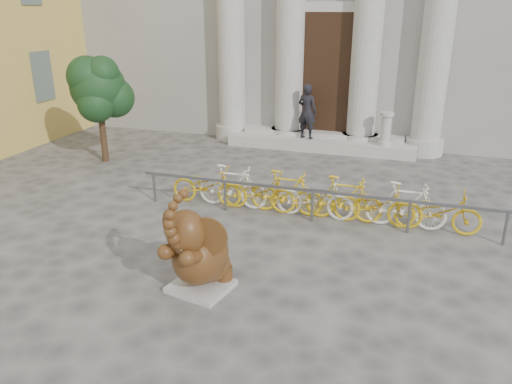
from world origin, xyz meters
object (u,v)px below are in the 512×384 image
(tree, at_px, (99,89))
(pedestrian, at_px, (307,111))
(elephant_statue, at_px, (198,253))
(bike_rack, at_px, (315,195))

(tree, height_order, pedestrian, tree)
(elephant_statue, bearing_deg, tree, 145.91)
(pedestrian, bearing_deg, bike_rack, 119.42)
(elephant_statue, height_order, bike_rack, elephant_statue)
(pedestrian, bearing_deg, elephant_statue, 106.37)
(elephant_statue, bearing_deg, bike_rack, 83.44)
(bike_rack, relative_size, tree, 2.58)
(bike_rack, bearing_deg, pedestrian, 104.20)
(elephant_statue, xyz_separation_m, tree, (-5.59, 5.77, 1.49))
(elephant_statue, xyz_separation_m, pedestrian, (-0.18, 8.95, 0.56))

